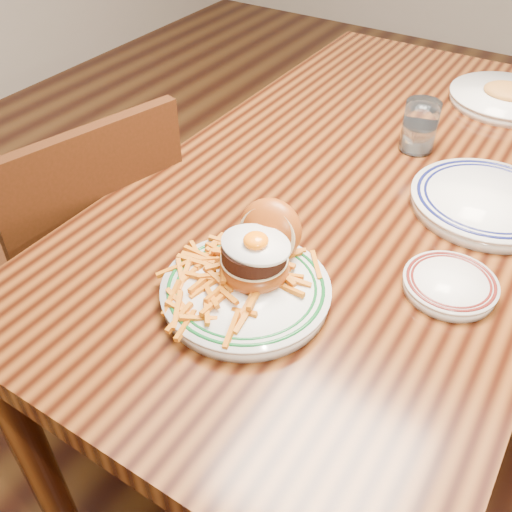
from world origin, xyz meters
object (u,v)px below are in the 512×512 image
Objects in this scene: chair_left at (91,264)px; side_plate at (450,284)px; main_plate at (250,276)px; table at (362,207)px.

chair_left reaches higher than side_plate.
table is at bearing 79.83° from main_plate.
table is 0.46m from main_plate.
main_plate reaches higher than table.
chair_left is 3.05× the size of main_plate.
table is at bearing 123.44° from side_plate.
main_plate is (0.54, -0.10, 0.31)m from chair_left.
main_plate is 0.34m from side_plate.
side_plate is (0.27, -0.26, 0.10)m from table.
chair_left is 5.71× the size of side_plate.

